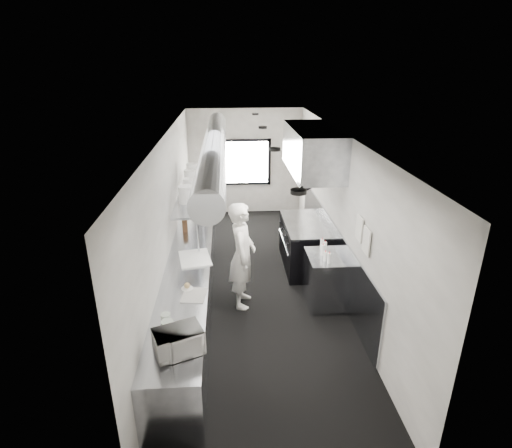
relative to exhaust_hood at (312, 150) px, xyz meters
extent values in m
cube|color=black|center=(-1.10, -0.70, -2.39)|extent=(3.00, 8.00, 0.01)
cube|color=silver|center=(-1.10, -0.70, 0.41)|extent=(3.00, 8.00, 0.01)
cube|color=beige|center=(-1.10, 3.30, -0.99)|extent=(3.00, 0.02, 2.80)
cube|color=beige|center=(-1.10, -4.70, -0.99)|extent=(3.00, 0.02, 2.80)
cube|color=beige|center=(-2.60, -0.70, -0.99)|extent=(0.02, 8.00, 2.80)
cube|color=beige|center=(0.40, -0.70, -0.99)|extent=(0.02, 8.00, 2.80)
cube|color=gray|center=(0.38, -0.40, -1.84)|extent=(0.03, 5.50, 1.10)
cylinder|color=#919499|center=(-1.80, -0.30, 0.16)|extent=(0.40, 6.40, 0.40)
cube|color=white|center=(-1.10, 3.26, -0.99)|extent=(1.20, 0.03, 1.10)
cube|color=black|center=(-1.10, 3.28, -0.42)|extent=(1.36, 0.03, 0.08)
cube|color=black|center=(-1.10, 3.28, -1.57)|extent=(1.36, 0.03, 0.08)
cube|color=black|center=(-1.74, 3.28, -0.99)|extent=(0.08, 0.03, 1.25)
cube|color=black|center=(-0.46, 3.28, -0.99)|extent=(0.08, 0.03, 1.25)
cube|color=gray|center=(0.00, 0.00, 0.01)|extent=(0.80, 2.20, 0.80)
cube|color=gray|center=(-0.38, 0.00, -0.38)|extent=(0.05, 2.20, 0.05)
cube|color=black|center=(-0.08, 0.00, -0.33)|extent=(0.50, 2.10, 0.28)
cube|color=gray|center=(-2.25, -1.20, -1.94)|extent=(0.70, 6.00, 0.90)
cube|color=gray|center=(-2.30, 0.30, -0.84)|extent=(0.45, 3.00, 0.04)
cylinder|color=gray|center=(-2.10, -1.10, -1.17)|extent=(0.04, 0.04, 0.66)
cylinder|color=gray|center=(-2.10, 0.30, -1.17)|extent=(0.04, 0.04, 0.66)
cylinder|color=gray|center=(-2.10, 1.70, -1.17)|extent=(0.04, 0.04, 0.66)
cube|color=black|center=(-0.05, 0.00, -1.94)|extent=(0.85, 1.60, 0.90)
cube|color=gray|center=(-0.05, 0.00, -1.47)|extent=(0.85, 1.60, 0.04)
cube|color=gray|center=(-0.46, 0.00, -1.94)|extent=(0.03, 1.55, 0.80)
cylinder|color=gray|center=(-0.49, 0.00, -1.84)|extent=(0.03, 1.30, 0.03)
cube|color=gray|center=(0.05, -1.40, -1.94)|extent=(0.65, 0.80, 0.90)
cube|color=gray|center=(-2.25, 2.50, -1.94)|extent=(0.70, 1.20, 0.90)
cube|color=silver|center=(0.37, -1.90, -0.79)|extent=(0.02, 0.28, 0.38)
cube|color=silver|center=(0.37, -2.25, -0.84)|extent=(0.02, 0.28, 0.38)
imported|color=silver|center=(-1.37, -1.32, -1.47)|extent=(0.51, 0.72, 1.85)
imported|color=silver|center=(-2.17, -3.66, -1.35)|extent=(0.59, 0.52, 0.29)
cylinder|color=#B2BFB0|center=(-2.35, -3.23, -1.44)|extent=(0.20, 0.20, 0.11)
cylinder|color=#B2BFB0|center=(-2.40, -3.04, -1.45)|extent=(0.16, 0.16, 0.09)
cube|color=silver|center=(-2.08, -2.48, -1.49)|extent=(0.37, 0.44, 0.01)
cylinder|color=white|center=(-2.20, -2.30, -1.48)|extent=(0.18, 0.18, 0.01)
sphere|color=tan|center=(-2.20, -2.30, -1.43)|extent=(0.08, 0.08, 0.08)
cube|color=white|center=(-2.15, -1.35, -1.48)|extent=(0.60, 0.73, 0.02)
cube|color=brown|center=(-2.42, -0.11, -1.37)|extent=(0.12, 0.22, 0.24)
cylinder|color=white|center=(-2.33, -0.44, -0.67)|extent=(0.35, 0.35, 0.31)
cylinder|color=white|center=(-2.30, 0.10, -0.67)|extent=(0.25, 0.25, 0.29)
cylinder|color=white|center=(-2.32, 0.57, -0.65)|extent=(0.31, 0.31, 0.34)
cylinder|color=white|center=(-2.32, 1.04, -0.64)|extent=(0.27, 0.27, 0.36)
cylinder|color=white|center=(0.02, -1.65, -1.40)|extent=(0.08, 0.08, 0.18)
cylinder|color=white|center=(-0.03, -1.57, -1.41)|extent=(0.07, 0.07, 0.17)
cylinder|color=white|center=(-0.02, -1.36, -1.39)|extent=(0.07, 0.07, 0.19)
cylinder|color=white|center=(0.04, -1.25, -1.40)|extent=(0.06, 0.06, 0.19)
cylinder|color=white|center=(0.02, -1.13, -1.40)|extent=(0.06, 0.06, 0.19)
camera|label=1|loc=(-1.57, -7.43, 1.57)|focal=28.70mm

